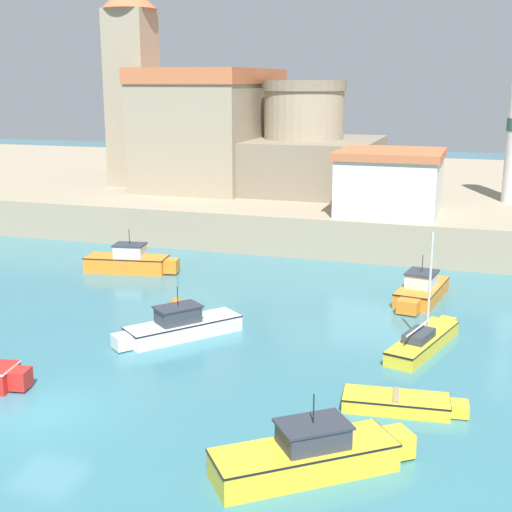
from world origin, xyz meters
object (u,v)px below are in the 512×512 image
(mooring_buoy, at_px, (176,303))
(church, at_px, (200,120))
(sailboat_yellow_5, at_px, (424,340))
(motorboat_orange_1, at_px, (130,261))
(dinghy_yellow_6, at_px, (400,403))
(harbor_shed_mid_row, at_px, (390,182))
(fortress, at_px, (303,153))
(motorboat_orange_3, at_px, (421,290))
(motorboat_yellow_4, at_px, (310,454))
(motorboat_white_2, at_px, (180,326))

(mooring_buoy, distance_m, church, 26.89)
(sailboat_yellow_5, bearing_deg, motorboat_orange_1, 157.27)
(motorboat_orange_1, height_order, mooring_buoy, motorboat_orange_1)
(dinghy_yellow_6, relative_size, harbor_shed_mid_row, 0.66)
(harbor_shed_mid_row, bearing_deg, sailboat_yellow_5, -77.24)
(motorboat_orange_1, xyz_separation_m, fortress, (5.99, 18.38, 4.90))
(motorboat_orange_3, relative_size, fortress, 0.48)
(motorboat_orange_1, bearing_deg, church, 98.96)
(motorboat_orange_1, bearing_deg, motorboat_yellow_4, -49.93)
(motorboat_yellow_4, distance_m, church, 42.23)
(motorboat_orange_3, xyz_separation_m, sailboat_yellow_5, (0.76, -7.06, -0.16))
(motorboat_yellow_4, bearing_deg, motorboat_orange_1, 130.07)
(motorboat_orange_1, relative_size, fortress, 0.49)
(motorboat_yellow_4, bearing_deg, sailboat_yellow_5, 78.50)
(motorboat_yellow_4, height_order, dinghy_yellow_6, motorboat_yellow_4)
(motorboat_orange_1, xyz_separation_m, motorboat_yellow_4, (15.68, -18.64, -0.05))
(motorboat_orange_1, height_order, motorboat_orange_3, motorboat_orange_1)
(motorboat_yellow_4, xyz_separation_m, sailboat_yellow_5, (2.26, 11.12, -0.19))
(motorboat_orange_1, relative_size, motorboat_orange_3, 1.02)
(dinghy_yellow_6, height_order, harbor_shed_mid_row, harbor_shed_mid_row)
(dinghy_yellow_6, height_order, mooring_buoy, mooring_buoy)
(motorboat_white_2, bearing_deg, harbor_shed_mid_row, 71.31)
(church, bearing_deg, mooring_buoy, -70.60)
(motorboat_white_2, xyz_separation_m, mooring_buoy, (-1.82, 3.62, -0.22))
(fortress, bearing_deg, dinghy_yellow_6, -69.98)
(motorboat_white_2, distance_m, fortress, 28.26)
(sailboat_yellow_5, bearing_deg, harbor_shed_mid_row, 102.76)
(sailboat_yellow_5, xyz_separation_m, harbor_shed_mid_row, (-3.95, 17.45, 4.33))
(motorboat_white_2, bearing_deg, church, 110.38)
(motorboat_yellow_4, relative_size, mooring_buoy, 9.40)
(motorboat_yellow_4, xyz_separation_m, church, (-18.61, 37.18, 7.38))
(mooring_buoy, distance_m, harbor_shed_mid_row, 18.33)
(dinghy_yellow_6, bearing_deg, mooring_buoy, 146.60)
(motorboat_white_2, bearing_deg, fortress, 93.02)
(motorboat_white_2, bearing_deg, sailboat_yellow_5, 10.12)
(church, bearing_deg, motorboat_yellow_4, -63.42)
(motorboat_orange_3, relative_size, sailboat_yellow_5, 0.93)
(dinghy_yellow_6, bearing_deg, church, 122.58)
(sailboat_yellow_5, distance_m, harbor_shed_mid_row, 18.41)
(motorboat_yellow_4, relative_size, sailboat_yellow_5, 0.95)
(dinghy_yellow_6, xyz_separation_m, mooring_buoy, (-12.05, 7.95, 0.02))
(motorboat_white_2, relative_size, mooring_buoy, 8.82)
(motorboat_white_2, distance_m, harbor_shed_mid_row, 20.83)
(motorboat_yellow_4, xyz_separation_m, dinghy_yellow_6, (2.01, 4.92, -0.30))
(sailboat_yellow_5, bearing_deg, motorboat_white_2, -169.88)
(motorboat_orange_3, bearing_deg, harbor_shed_mid_row, 107.06)
(motorboat_orange_1, distance_m, motorboat_yellow_4, 24.36)
(dinghy_yellow_6, relative_size, mooring_buoy, 7.18)
(motorboat_orange_1, distance_m, harbor_shed_mid_row, 17.64)
(motorboat_orange_1, height_order, motorboat_yellow_4, motorboat_orange_1)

